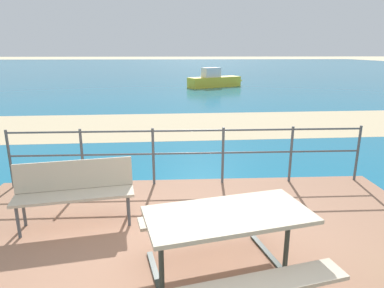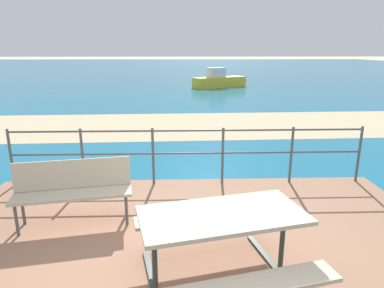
{
  "view_description": "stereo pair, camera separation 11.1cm",
  "coord_description": "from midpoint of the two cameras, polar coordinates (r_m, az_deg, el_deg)",
  "views": [
    {
      "loc": [
        -0.23,
        -3.03,
        2.29
      ],
      "look_at": [
        0.08,
        2.69,
        0.69
      ],
      "focal_mm": 31.63,
      "sensor_mm": 36.0,
      "label": 1
    },
    {
      "loc": [
        -0.12,
        -3.04,
        2.29
      ],
      "look_at": [
        0.08,
        2.69,
        0.69
      ],
      "focal_mm": 31.63,
      "sensor_mm": 36.0,
      "label": 2
    }
  ],
  "objects": [
    {
      "name": "picnic_table",
      "position": [
        3.27,
        6.09,
        -14.53
      ],
      "size": [
        1.81,
        1.77,
        0.78
      ],
      "rotation": [
        0.0,
        0.0,
        0.23
      ],
      "color": "#BCAD93",
      "rests_on": "patio_paving"
    },
    {
      "name": "patio_paving",
      "position": [
        3.78,
        1.15,
        -21.03
      ],
      "size": [
        6.4,
        5.2,
        0.06
      ],
      "primitive_type": "cube",
      "color": "#996B51",
      "rests_on": "ground"
    },
    {
      "name": "park_bench",
      "position": [
        4.69,
        -18.76,
        -6.76
      ],
      "size": [
        1.54,
        0.67,
        0.84
      ],
      "rotation": [
        0.0,
        0.0,
        0.18
      ],
      "color": "#BCAD93",
      "rests_on": "patio_paving"
    },
    {
      "name": "sea_water",
      "position": [
        43.09,
        -1.78,
        12.54
      ],
      "size": [
        90.0,
        90.0,
        0.01
      ],
      "primitive_type": "cube",
      "color": "#196B8E",
      "rests_on": "ground"
    },
    {
      "name": "railing_fence",
      "position": [
        5.69,
        -0.12,
        -0.84
      ],
      "size": [
        5.94,
        0.04,
        0.98
      ],
      "color": "#4C5156",
      "rests_on": "patio_paving"
    },
    {
      "name": "boat_near",
      "position": [
        21.86,
        4.97,
        10.62
      ],
      "size": [
        3.88,
        2.5,
        1.22
      ],
      "rotation": [
        0.0,
        0.0,
        0.48
      ],
      "color": "yellow",
      "rests_on": "sea_water"
    },
    {
      "name": "ground_plane",
      "position": [
        3.8,
        1.15,
        -21.39
      ],
      "size": [
        240.0,
        240.0,
        0.0
      ],
      "primitive_type": "plane",
      "color": "beige"
    },
    {
      "name": "beach_strip",
      "position": [
        10.66,
        -0.98,
        3.23
      ],
      "size": [
        54.09,
        5.57,
        0.01
      ],
      "primitive_type": "cube",
      "rotation": [
        0.0,
        0.0,
        0.03
      ],
      "color": "tan",
      "rests_on": "ground"
    }
  ]
}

